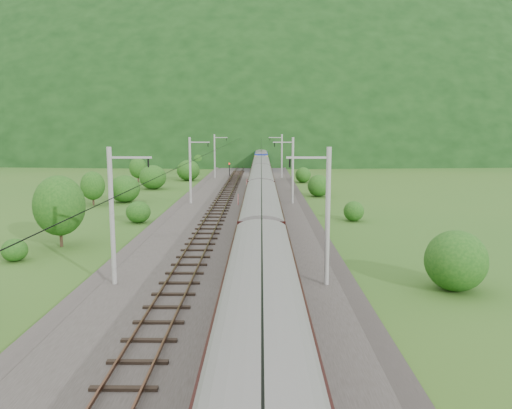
{
  "coord_description": "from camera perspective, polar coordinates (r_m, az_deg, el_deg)",
  "views": [
    {
      "loc": [
        2.38,
        -28.13,
        9.31
      ],
      "look_at": [
        1.93,
        15.9,
        2.6
      ],
      "focal_mm": 35.0,
      "sensor_mm": 36.0,
      "label": 1
    }
  ],
  "objects": [
    {
      "name": "vegetation_left",
      "position": [
        48.5,
        -19.51,
        0.06
      ],
      "size": [
        12.13,
        144.38,
        7.07
      ],
      "color": "#184512",
      "rests_on": "ground"
    },
    {
      "name": "track_right",
      "position": [
        39.17,
        0.6,
        -4.53
      ],
      "size": [
        2.4,
        220.0,
        0.27
      ],
      "color": "brown",
      "rests_on": "railbed"
    },
    {
      "name": "track_left",
      "position": [
        39.46,
        -6.41,
        -4.49
      ],
      "size": [
        2.4,
        220.0,
        0.27
      ],
      "color": "brown",
      "rests_on": "railbed"
    },
    {
      "name": "train",
      "position": [
        48.4,
        0.6,
        1.57
      ],
      "size": [
        2.79,
        134.13,
        4.84
      ],
      "color": "black",
      "rests_on": "ground"
    },
    {
      "name": "catenary_right",
      "position": [
        60.44,
        4.14,
        4.08
      ],
      "size": [
        2.54,
        192.28,
        8.0
      ],
      "color": "gray",
      "rests_on": "railbed"
    },
    {
      "name": "mountain_ridge",
      "position": [
        350.33,
        -20.0,
        6.63
      ],
      "size": [
        336.0,
        280.0,
        132.0
      ],
      "primitive_type": "ellipsoid",
      "color": "black",
      "rests_on": "ground"
    },
    {
      "name": "mountain_main",
      "position": [
        288.29,
        0.11,
        6.82
      ],
      "size": [
        504.0,
        360.0,
        244.0
      ],
      "primitive_type": "ellipsoid",
      "color": "black",
      "rests_on": "ground"
    },
    {
      "name": "hazard_post_near",
      "position": [
        59.26,
        -2.05,
        0.56
      ],
      "size": [
        0.14,
        0.14,
        1.33
      ],
      "primitive_type": "cylinder",
      "color": "red",
      "rests_on": "railbed"
    },
    {
      "name": "overhead_wires",
      "position": [
        38.27,
        -3.0,
        5.34
      ],
      "size": [
        4.83,
        198.0,
        0.03
      ],
      "color": "black",
      "rests_on": "ground"
    },
    {
      "name": "catenary_left",
      "position": [
        60.92,
        -7.46,
        4.06
      ],
      "size": [
        2.54,
        192.28,
        8.0
      ],
      "color": "gray",
      "rests_on": "railbed"
    },
    {
      "name": "vegetation_right",
      "position": [
        39.46,
        14.1,
        -3.25
      ],
      "size": [
        7.06,
        101.36,
        3.19
      ],
      "color": "#184512",
      "rests_on": "ground"
    },
    {
      "name": "signal",
      "position": [
        96.12,
        -3.06,
        4.15
      ],
      "size": [
        0.28,
        0.28,
        2.49
      ],
      "color": "black",
      "rests_on": "railbed"
    },
    {
      "name": "railbed",
      "position": [
        39.29,
        -2.92,
        -4.83
      ],
      "size": [
        14.0,
        220.0,
        0.3
      ],
      "primitive_type": "cube",
      "color": "#38332D",
      "rests_on": "ground"
    },
    {
      "name": "hazard_post_far",
      "position": [
        75.28,
        -1.05,
        2.38
      ],
      "size": [
        0.16,
        0.16,
        1.53
      ],
      "primitive_type": "cylinder",
      "color": "red",
      "rests_on": "railbed"
    },
    {
      "name": "ground",
      "position": [
        29.73,
        -4.1,
        -9.61
      ],
      "size": [
        600.0,
        600.0,
        0.0
      ],
      "primitive_type": "plane",
      "color": "#27571B",
      "rests_on": "ground"
    }
  ]
}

